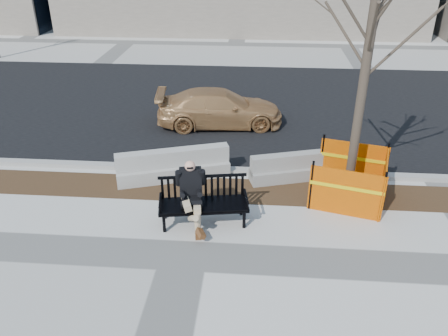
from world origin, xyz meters
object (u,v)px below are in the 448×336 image
(sedan, at_px, (220,125))
(jersey_barrier_left, at_px, (174,178))
(jersey_barrier_right, at_px, (298,178))
(seated_man, at_px, (192,222))
(bench, at_px, (204,223))
(tree_fence, at_px, (346,198))

(sedan, xyz_separation_m, jersey_barrier_left, (-0.88, -3.72, 0.00))
(jersey_barrier_left, bearing_deg, jersey_barrier_right, -13.67)
(jersey_barrier_left, bearing_deg, seated_man, -86.93)
(bench, xyz_separation_m, seated_man, (-0.27, 0.01, 0.00))
(jersey_barrier_right, bearing_deg, jersey_barrier_left, 167.91)
(seated_man, relative_size, jersey_barrier_right, 0.57)
(jersey_barrier_left, distance_m, jersey_barrier_right, 3.26)
(jersey_barrier_left, xyz_separation_m, jersey_barrier_right, (3.25, 0.26, 0.00))
(sedan, height_order, jersey_barrier_left, sedan)
(tree_fence, distance_m, sedan, 5.56)
(seated_man, relative_size, sedan, 0.36)
(bench, height_order, jersey_barrier_left, bench)
(jersey_barrier_right, bearing_deg, sedan, 107.69)
(sedan, bearing_deg, seated_man, 172.03)
(bench, distance_m, jersey_barrier_left, 2.20)
(jersey_barrier_left, relative_size, jersey_barrier_right, 1.13)
(seated_man, bearing_deg, sedan, 79.32)
(bench, distance_m, seated_man, 0.27)
(bench, xyz_separation_m, jersey_barrier_left, (-1.02, 1.95, 0.00))
(seated_man, bearing_deg, bench, -11.53)
(tree_fence, height_order, jersey_barrier_left, tree_fence)
(bench, xyz_separation_m, jersey_barrier_right, (2.22, 2.21, 0.00))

